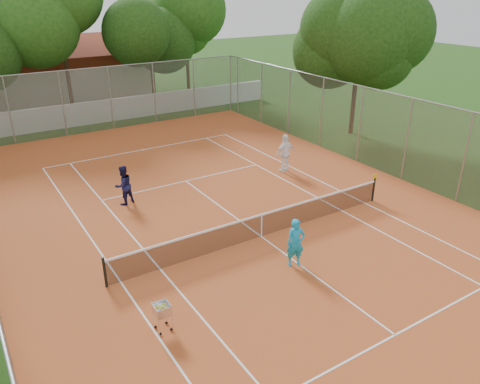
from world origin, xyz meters
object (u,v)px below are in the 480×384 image
clubhouse (39,71)px  player_far_left (123,185)px  player_near (296,243)px  tennis_net (261,225)px  ball_hopper (162,316)px  player_far_right (285,153)px

clubhouse → player_far_left: clubhouse is taller
player_near → tennis_net: bearing=106.3°
player_near → ball_hopper: 5.16m
player_near → player_far_right: (4.96, 7.05, 0.12)m
clubhouse → ball_hopper: bearing=-95.8°
tennis_net → clubhouse: size_ratio=0.72×
clubhouse → player_near: clubhouse is taller
tennis_net → clubhouse: bearing=93.9°
tennis_net → player_near: bearing=-93.5°
player_far_left → tennis_net: bearing=103.5°
ball_hopper → tennis_net: bearing=34.5°
tennis_net → player_near: player_near is taller
clubhouse → tennis_net: bearing=-86.1°
player_near → player_far_left: 8.36m
clubhouse → ball_hopper: size_ratio=17.83×
player_near → ball_hopper: player_near is taller
tennis_net → player_far_left: player_far_left is taller
tennis_net → clubhouse: clubhouse is taller
tennis_net → player_near: size_ratio=7.01×
player_far_left → ball_hopper: player_far_left is taller
ball_hopper → clubhouse: bearing=90.5°
clubhouse → player_far_left: size_ratio=9.47×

